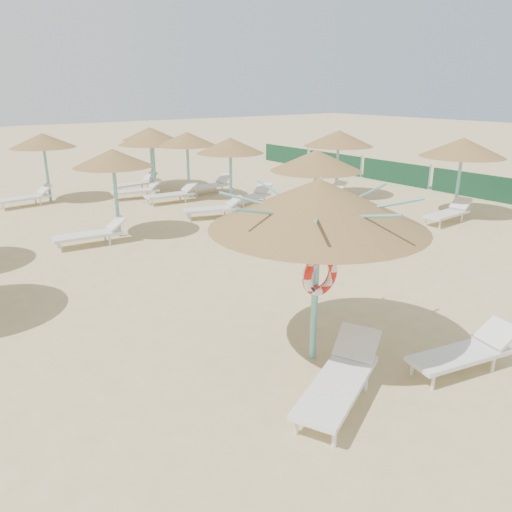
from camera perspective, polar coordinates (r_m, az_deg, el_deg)
ground at (r=8.47m, az=8.85°, el=-12.21°), size 120.00×120.00×0.00m
main_palapa at (r=7.65m, az=7.16°, el=5.85°), size 3.38×3.38×3.03m
lounger_main_a at (r=7.45m, az=9.64°, el=-13.61°), size 2.20×1.50×0.78m
lounger_main_b at (r=8.75m, az=22.85°, el=-10.05°), size 1.96×0.95×0.68m
palapa_field at (r=17.18m, az=-10.48°, el=11.69°), size 19.77×13.96×2.71m
windbreak_fence at (r=24.71m, az=15.64°, el=9.16°), size 0.08×19.84×1.10m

